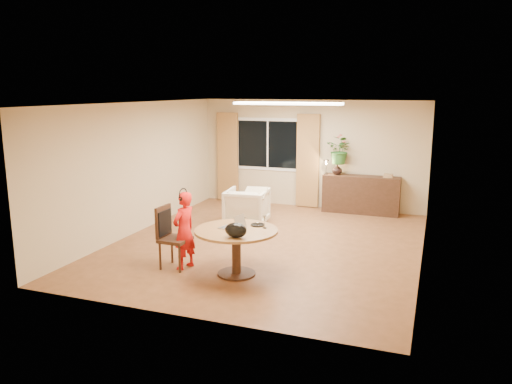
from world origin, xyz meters
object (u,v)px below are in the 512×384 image
dining_table (236,239)px  armchair (247,207)px  sideboard (361,195)px  child (184,230)px  dining_chair (175,238)px

dining_table → armchair: 2.90m
armchair → sideboard: sideboard is taller
child → armchair: (0.01, 2.77, -0.24)m
dining_table → dining_chair: bearing=-177.2°
dining_table → sideboard: sideboard is taller
dining_chair → armchair: size_ratio=1.17×
child → armchair: bearing=-166.4°
dining_chair → child: bearing=18.4°
armchair → sideboard: (2.11, 1.91, 0.05)m
armchair → sideboard: 2.84m
dining_table → child: child is taller
child → armchair: size_ratio=1.45×
child → armchair: 2.78m
dining_table → armchair: bearing=107.9°
dining_chair → sideboard: dining_chair is taller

